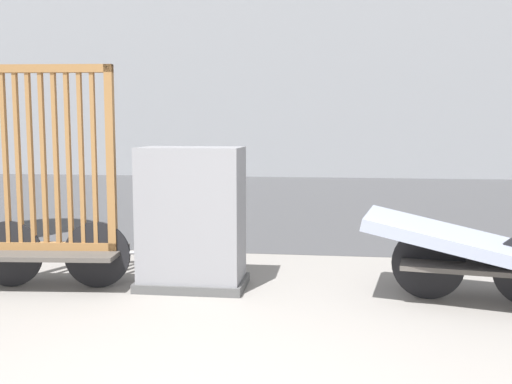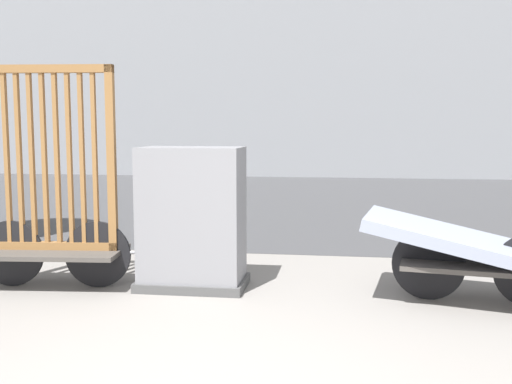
# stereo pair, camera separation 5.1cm
# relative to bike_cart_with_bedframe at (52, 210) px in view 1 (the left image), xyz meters

# --- Properties ---
(road_strip) EXTENTS (56.00, 10.16, 0.01)m
(road_strip) POSITION_rel_bike_cart_with_bedframe_xyz_m (1.83, 6.71, -0.70)
(road_strip) COLOR #424244
(road_strip) RESTS_ON ground_plane
(bike_cart_with_bedframe) EXTENTS (2.00, 0.75, 1.98)m
(bike_cart_with_bedframe) POSITION_rel_bike_cart_with_bedframe_xyz_m (0.00, 0.00, 0.00)
(bike_cart_with_bedframe) COLOR #4C4742
(bike_cart_with_bedframe) RESTS_ON ground_plane
(bike_cart_with_mattress) EXTENTS (2.28, 1.16, 0.72)m
(bike_cart_with_mattress) POSITION_rel_bike_cart_with_bedframe_xyz_m (3.67, -0.00, -0.27)
(bike_cart_with_mattress) COLOR #4C4742
(bike_cart_with_mattress) RESTS_ON ground_plane
(utility_cabinet) EXTENTS (0.96, 0.59, 1.26)m
(utility_cabinet) POSITION_rel_bike_cart_with_bedframe_xyz_m (1.24, 0.15, -0.11)
(utility_cabinet) COLOR #4C4C4C
(utility_cabinet) RESTS_ON ground_plane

